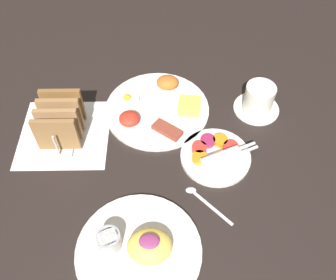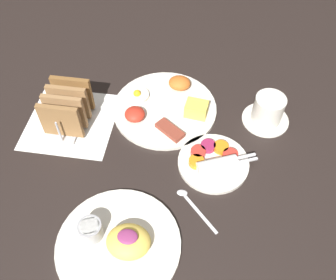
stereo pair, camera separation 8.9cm
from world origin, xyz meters
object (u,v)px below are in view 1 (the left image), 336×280
object	(u,v)px
toast_rack	(60,120)
coffee_cup	(259,99)
plate_foreground	(139,249)
plate_condiments	(216,155)
plate_breakfast	(158,107)

from	to	relation	value
toast_rack	coffee_cup	bearing A→B (deg)	9.08
plate_foreground	coffee_cup	world-z (taller)	coffee_cup
plate_condiments	toast_rack	distance (m)	0.38
plate_breakfast	plate_foreground	xyz separation A→B (m)	(-0.04, -0.39, 0.00)
plate_condiments	toast_rack	xyz separation A→B (m)	(-0.37, 0.08, 0.04)
plate_breakfast	plate_foreground	world-z (taller)	plate_foreground
plate_breakfast	coffee_cup	world-z (taller)	coffee_cup
toast_rack	plate_foreground	bearing A→B (deg)	-57.29
plate_condiments	toast_rack	world-z (taller)	toast_rack
plate_foreground	toast_rack	distance (m)	0.37
coffee_cup	plate_breakfast	bearing A→B (deg)	-179.92
plate_foreground	toast_rack	world-z (taller)	toast_rack
plate_condiments	plate_foreground	world-z (taller)	plate_foreground
plate_foreground	toast_rack	xyz separation A→B (m)	(-0.20, 0.31, 0.04)
plate_breakfast	coffee_cup	distance (m)	0.26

